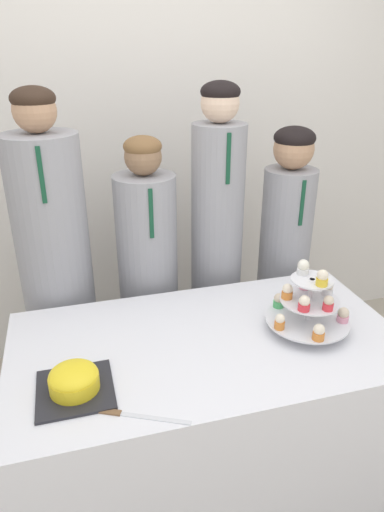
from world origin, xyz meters
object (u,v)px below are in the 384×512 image
(cake_knife, at_px, (124,414))
(student_1, at_px, (149,291))
(cupcake_stand, at_px, (309,303))
(student_0, at_px, (59,284))
(student_2, at_px, (216,260))
(round_cake, at_px, (74,381))
(student_3, at_px, (283,268))

(cake_knife, xyz_separation_m, student_1, (0.24, 0.89, -0.09))
(cupcake_stand, height_order, student_0, student_0)
(student_1, height_order, student_2, student_2)
(round_cake, relative_size, student_2, 0.15)
(cake_knife, xyz_separation_m, student_3, (0.96, 0.89, -0.06))
(student_0, distance_m, student_3, 1.14)
(round_cake, xyz_separation_m, student_3, (1.10, 0.74, -0.10))
(student_0, bearing_deg, student_1, -0.00)
(student_0, bearing_deg, cupcake_stand, -34.11)
(cake_knife, xyz_separation_m, student_2, (0.59, 0.89, 0.03))
(cake_knife, distance_m, cupcake_stand, 0.80)
(round_cake, relative_size, student_0, 0.15)
(round_cake, xyz_separation_m, student_2, (0.72, 0.74, -0.01))
(student_0, relative_size, student_2, 1.00)
(student_1, bearing_deg, student_3, -0.00)
(student_3, bearing_deg, student_2, 180.00)
(student_0, height_order, student_1, student_0)
(student_1, distance_m, student_2, 0.37)
(cake_knife, distance_m, student_0, 0.91)
(round_cake, bearing_deg, cake_knife, -46.85)
(cake_knife, height_order, student_2, student_2)
(student_2, height_order, student_3, student_2)
(cake_knife, distance_m, student_1, 0.93)
(cupcake_stand, distance_m, student_1, 0.83)
(cake_knife, bearing_deg, student_0, 127.11)
(student_0, bearing_deg, student_3, -0.00)
(round_cake, bearing_deg, cupcake_stand, 7.52)
(round_cake, height_order, student_1, student_1)
(cake_knife, xyz_separation_m, cupcake_stand, (0.75, 0.26, 0.12))
(student_0, height_order, student_3, student_0)
(round_cake, distance_m, student_0, 0.75)
(student_0, relative_size, student_1, 1.15)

